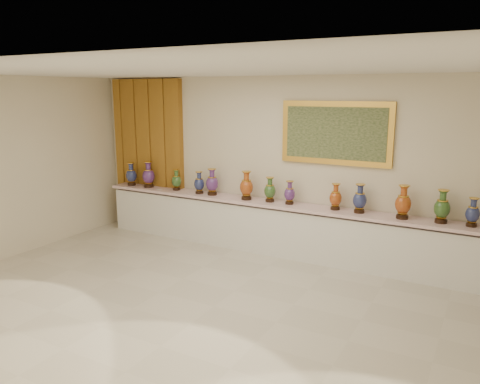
# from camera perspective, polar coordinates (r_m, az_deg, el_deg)

# --- Properties ---
(ground) EXTENTS (8.00, 8.00, 0.00)m
(ground) POSITION_cam_1_polar(r_m,az_deg,el_deg) (6.28, -3.19, -13.76)
(ground) COLOR beige
(ground) RESTS_ON ground
(room) EXTENTS (8.00, 8.00, 8.00)m
(room) POSITION_cam_1_polar(r_m,az_deg,el_deg) (9.11, -8.11, 4.83)
(room) COLOR beige
(room) RESTS_ON ground
(counter) EXTENTS (7.28, 0.48, 0.90)m
(counter) POSITION_cam_1_polar(r_m,az_deg,el_deg) (8.00, 5.44, -4.63)
(counter) COLOR white
(counter) RESTS_ON ground
(vase_0) EXTENTS (0.27, 0.27, 0.46)m
(vase_0) POSITION_cam_1_polar(r_m,az_deg,el_deg) (9.57, -13.11, 2.00)
(vase_0) COLOR black
(vase_0) RESTS_ON counter
(vase_1) EXTENTS (0.28, 0.28, 0.51)m
(vase_1) POSITION_cam_1_polar(r_m,az_deg,el_deg) (9.31, -11.09, 1.95)
(vase_1) COLOR black
(vase_1) RESTS_ON counter
(vase_2) EXTENTS (0.23, 0.23, 0.40)m
(vase_2) POSITION_cam_1_polar(r_m,az_deg,el_deg) (8.95, -7.76, 1.36)
(vase_2) COLOR black
(vase_2) RESTS_ON counter
(vase_3) EXTENTS (0.24, 0.24, 0.41)m
(vase_3) POSITION_cam_1_polar(r_m,az_deg,el_deg) (8.61, -4.99, 1.02)
(vase_3) COLOR black
(vase_3) RESTS_ON counter
(vase_4) EXTENTS (0.26, 0.26, 0.48)m
(vase_4) POSITION_cam_1_polar(r_m,az_deg,el_deg) (8.47, -3.42, 1.08)
(vase_4) COLOR black
(vase_4) RESTS_ON counter
(vase_5) EXTENTS (0.30, 0.30, 0.50)m
(vase_5) POSITION_cam_1_polar(r_m,az_deg,el_deg) (8.09, 0.79, 0.63)
(vase_5) COLOR black
(vase_5) RESTS_ON counter
(vase_6) EXTENTS (0.25, 0.25, 0.42)m
(vase_6) POSITION_cam_1_polar(r_m,az_deg,el_deg) (7.95, 3.67, 0.15)
(vase_6) COLOR black
(vase_6) RESTS_ON counter
(vase_7) EXTENTS (0.21, 0.21, 0.39)m
(vase_7) POSITION_cam_1_polar(r_m,az_deg,el_deg) (7.82, 6.07, -0.21)
(vase_7) COLOR black
(vase_7) RESTS_ON counter
(vase_8) EXTENTS (0.23, 0.23, 0.42)m
(vase_8) POSITION_cam_1_polar(r_m,az_deg,el_deg) (7.56, 11.57, -0.71)
(vase_8) COLOR black
(vase_8) RESTS_ON counter
(vase_9) EXTENTS (0.26, 0.26, 0.45)m
(vase_9) POSITION_cam_1_polar(r_m,az_deg,el_deg) (7.45, 14.39, -0.94)
(vase_9) COLOR black
(vase_9) RESTS_ON counter
(vase_10) EXTENTS (0.27, 0.27, 0.50)m
(vase_10) POSITION_cam_1_polar(r_m,az_deg,el_deg) (7.29, 19.26, -1.35)
(vase_10) COLOR black
(vase_10) RESTS_ON counter
(vase_11) EXTENTS (0.23, 0.23, 0.48)m
(vase_11) POSITION_cam_1_polar(r_m,az_deg,el_deg) (7.26, 23.41, -1.81)
(vase_11) COLOR black
(vase_11) RESTS_ON counter
(vase_12) EXTENTS (0.22, 0.22, 0.41)m
(vase_12) POSITION_cam_1_polar(r_m,az_deg,el_deg) (7.25, 26.49, -2.38)
(vase_12) COLOR black
(vase_12) RESTS_ON counter
(label_card) EXTENTS (0.10, 0.06, 0.00)m
(label_card) POSITION_cam_1_polar(r_m,az_deg,el_deg) (9.06, -9.83, 0.28)
(label_card) COLOR white
(label_card) RESTS_ON counter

